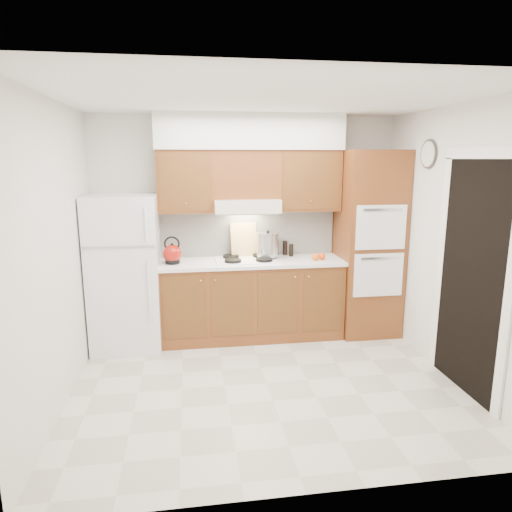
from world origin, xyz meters
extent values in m
plane|color=beige|center=(0.00, 0.00, 0.00)|extent=(3.60, 3.60, 0.00)
plane|color=white|center=(0.00, 0.00, 2.60)|extent=(3.60, 3.60, 0.00)
cube|color=silver|center=(0.00, 1.50, 1.30)|extent=(3.60, 0.02, 2.60)
cube|color=silver|center=(-1.80, 0.00, 1.30)|extent=(0.02, 3.00, 2.60)
cube|color=silver|center=(1.80, 0.00, 1.30)|extent=(0.02, 3.00, 2.60)
cube|color=white|center=(-1.41, 1.14, 0.86)|extent=(0.75, 0.72, 1.72)
cube|color=brown|center=(0.02, 1.20, 0.45)|extent=(2.11, 0.60, 0.90)
cube|color=white|center=(0.03, 1.19, 0.92)|extent=(2.13, 0.62, 0.04)
cube|color=white|center=(0.02, 1.49, 1.22)|extent=(2.11, 0.03, 0.56)
cube|color=brown|center=(1.44, 1.18, 1.10)|extent=(0.70, 0.65, 2.20)
cube|color=brown|center=(-0.71, 1.33, 1.85)|extent=(0.63, 0.33, 0.70)
cube|color=brown|center=(0.72, 1.33, 1.85)|extent=(0.73, 0.33, 0.70)
cube|color=silver|center=(-0.02, 1.27, 1.57)|extent=(0.75, 0.45, 0.15)
cube|color=brown|center=(-0.02, 1.33, 1.92)|extent=(0.75, 0.33, 0.55)
cube|color=silver|center=(0.03, 1.32, 2.40)|extent=(2.13, 0.36, 0.40)
cube|color=white|center=(-0.02, 1.21, 0.95)|extent=(0.74, 0.50, 0.01)
cube|color=black|center=(1.79, -0.35, 1.05)|extent=(0.02, 0.90, 2.10)
cylinder|color=#3F3833|center=(1.79, 0.55, 2.15)|extent=(0.02, 0.30, 0.30)
sphere|color=maroon|center=(-0.88, 1.15, 1.05)|extent=(0.21, 0.21, 0.21)
cube|color=#D8B66F|center=(-0.04, 1.42, 1.14)|extent=(0.33, 0.15, 0.42)
cylinder|color=#ACADB1|center=(0.23, 1.26, 1.11)|extent=(0.29, 0.29, 0.27)
cylinder|color=black|center=(0.37, 1.45, 1.05)|extent=(0.06, 0.06, 0.21)
cylinder|color=black|center=(0.48, 1.45, 1.03)|extent=(0.07, 0.07, 0.18)
cylinder|color=black|center=(0.53, 1.35, 1.02)|extent=(0.05, 0.05, 0.15)
sphere|color=#FF500D|center=(0.76, 1.08, 0.98)|extent=(0.10, 0.10, 0.08)
sphere|color=#E94E0C|center=(0.85, 1.11, 0.98)|extent=(0.09, 0.09, 0.08)
camera|label=1|loc=(-0.69, -3.95, 2.10)|focal=32.00mm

